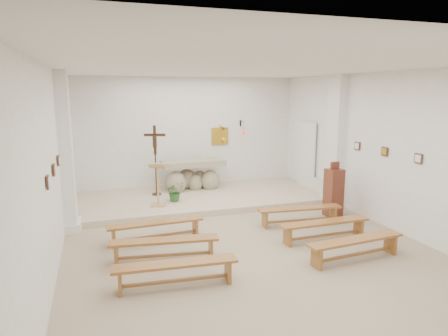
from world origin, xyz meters
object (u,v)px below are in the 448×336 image
object	(u,v)px
bench_right_second	(324,226)
bench_left_third	(175,269)
lectern	(158,184)
donation_pedestal	(333,192)
bench_left_second	(164,245)
crucifix_stand	(155,155)
bench_left_front	(156,226)
altar	(192,177)
bench_right_front	(300,212)
bench_right_third	(356,244)

from	to	relation	value
bench_right_second	bench_left_third	world-z (taller)	same
lectern	donation_pedestal	world-z (taller)	donation_pedestal
bench_left_second	bench_left_third	distance (m)	1.05
lectern	crucifix_stand	distance (m)	1.29
crucifix_stand	bench_left_front	size ratio (longest dim) A/B	1.00
altar	bench_left_second	distance (m)	4.90
lectern	bench_left_front	bearing A→B (deg)	-83.51
lectern	bench_left_front	distance (m)	2.15
lectern	bench_right_front	size ratio (longest dim) A/B	0.58
bench_left_front	bench_right_second	bearing A→B (deg)	-20.70
donation_pedestal	lectern	bearing A→B (deg)	153.05
bench_right_front	bench_left_third	xyz separation A→B (m)	(-3.34, -2.10, 0.00)
altar	bench_left_third	bearing A→B (deg)	-107.45
crucifix_stand	bench_right_second	world-z (taller)	crucifix_stand
crucifix_stand	bench_left_third	xyz separation A→B (m)	(-0.50, -5.31, -0.98)
lectern	bench_right_third	distance (m)	5.14
bench_right_second	bench_left_second	bearing A→B (deg)	179.19
bench_right_second	bench_left_third	bearing A→B (deg)	-163.37
crucifix_stand	bench_left_third	world-z (taller)	crucifix_stand
donation_pedestal	bench_left_front	bearing A→B (deg)	-179.58
lectern	donation_pedestal	size ratio (longest dim) A/B	0.84
bench_right_front	bench_right_second	bearing A→B (deg)	-84.88
crucifix_stand	bench_right_third	bearing A→B (deg)	-44.09
crucifix_stand	bench_left_second	bearing A→B (deg)	-78.89
donation_pedestal	crucifix_stand	bearing A→B (deg)	140.01
bench_left_third	bench_right_second	bearing A→B (deg)	21.76
bench_left_second	bench_right_third	xyz separation A→B (m)	(3.34, -1.05, 0.00)
altar	bench_right_second	xyz separation A→B (m)	(1.70, -4.61, -0.21)
bench_right_second	bench_left_third	size ratio (longest dim) A/B	0.99
altar	bench_right_third	xyz separation A→B (m)	(1.70, -5.66, -0.21)
lectern	bench_right_third	xyz separation A→B (m)	(2.97, -4.17, -0.40)
crucifix_stand	lectern	bearing A→B (deg)	-78.56
bench_right_third	bench_right_second	bearing A→B (deg)	84.87
bench_left_front	lectern	bearing A→B (deg)	76.60
donation_pedestal	bench_left_second	world-z (taller)	donation_pedestal
bench_left_third	altar	bearing A→B (deg)	78.20
donation_pedestal	bench_left_front	world-z (taller)	donation_pedestal
bench_left_second	bench_left_front	bearing A→B (deg)	97.91
altar	bench_right_third	bearing A→B (deg)	-74.57
lectern	bench_right_front	world-z (taller)	lectern
bench_left_second	bench_left_third	xyz separation A→B (m)	(0.00, -1.05, 0.00)
altar	bench_right_second	world-z (taller)	altar
crucifix_stand	bench_left_third	size ratio (longest dim) A/B	1.00
donation_pedestal	bench_left_front	distance (m)	4.48
altar	bench_left_third	xyz separation A→B (m)	(-1.64, -5.66, -0.21)
bench_right_second	altar	bearing A→B (deg)	109.48
donation_pedestal	bench_right_second	world-z (taller)	donation_pedestal
bench_left_third	bench_right_third	size ratio (longest dim) A/B	1.00
bench_left_third	lectern	bearing A→B (deg)	89.24
bench_left_second	bench_right_second	bearing A→B (deg)	7.91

